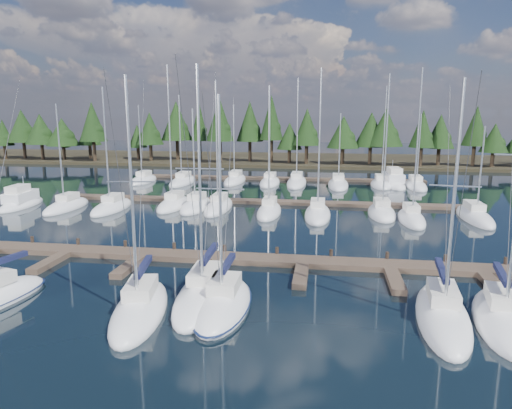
% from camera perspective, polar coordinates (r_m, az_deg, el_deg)
% --- Properties ---
extents(ground, '(260.00, 260.00, 0.00)m').
position_cam_1_polar(ground, '(45.48, -0.91, -2.27)').
color(ground, black).
rests_on(ground, ground).
extents(far_shore, '(220.00, 30.00, 0.60)m').
position_cam_1_polar(far_shore, '(104.36, 4.60, 5.61)').
color(far_shore, black).
rests_on(far_shore, ground).
extents(main_dock, '(44.00, 6.13, 0.90)m').
position_cam_1_polar(main_dock, '(33.50, -4.54, -6.98)').
color(main_dock, brown).
rests_on(main_dock, ground).
extents(back_docks, '(50.00, 21.80, 0.40)m').
position_cam_1_polar(back_docks, '(64.45, 1.99, 1.97)').
color(back_docks, brown).
rests_on(back_docks, ground).
extents(front_sailboat_2, '(4.11, 8.48, 13.33)m').
position_cam_1_polar(front_sailboat_2, '(26.12, -14.30, -12.56)').
color(front_sailboat_2, white).
rests_on(front_sailboat_2, ground).
extents(front_sailboat_3, '(3.36, 9.46, 14.07)m').
position_cam_1_polar(front_sailboat_3, '(27.55, -6.45, -10.99)').
color(front_sailboat_3, white).
rests_on(front_sailboat_3, ground).
extents(front_sailboat_4, '(3.01, 7.81, 12.46)m').
position_cam_1_polar(front_sailboat_4, '(26.03, -4.09, -12.33)').
color(front_sailboat_4, white).
rests_on(front_sailboat_4, ground).
extents(front_sailboat_5, '(3.64, 9.25, 13.16)m').
position_cam_1_polar(front_sailboat_5, '(26.58, 22.27, -12.67)').
color(front_sailboat_5, white).
rests_on(front_sailboat_5, ground).
extents(front_sailboat_6, '(4.14, 8.56, 15.96)m').
position_cam_1_polar(front_sailboat_6, '(27.42, 28.46, -12.42)').
color(front_sailboat_6, white).
rests_on(front_sailboat_6, ground).
extents(back_sailboat_rows, '(46.99, 32.71, 16.70)m').
position_cam_1_polar(back_sailboat_rows, '(59.84, 1.75, 1.30)').
color(back_sailboat_rows, white).
rests_on(back_sailboat_rows, ground).
extents(motor_yacht_left, '(3.65, 8.57, 4.15)m').
position_cam_1_polar(motor_yacht_left, '(59.97, -27.30, 0.24)').
color(motor_yacht_left, white).
rests_on(motor_yacht_left, ground).
extents(motor_yacht_right, '(3.82, 9.43, 4.61)m').
position_cam_1_polar(motor_yacht_right, '(71.30, 16.76, 2.65)').
color(motor_yacht_right, white).
rests_on(motor_yacht_right, ground).
extents(tree_line, '(183.59, 12.02, 13.75)m').
position_cam_1_polar(tree_line, '(94.28, 3.14, 9.35)').
color(tree_line, black).
rests_on(tree_line, far_shore).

